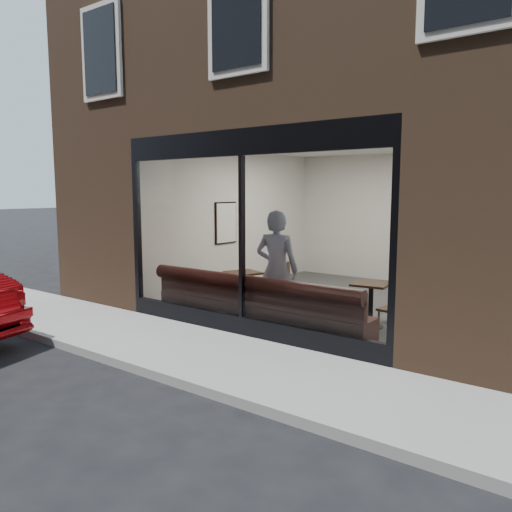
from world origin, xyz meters
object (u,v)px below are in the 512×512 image
Objects in this scene: cafe_table_right at (371,284)px; cafe_chair_right at (394,310)px; person at (277,270)px; cafe_chair_left at (275,299)px; banquette at (257,316)px; cafe_table_left at (243,273)px.

cafe_chair_right is (0.20, 0.51, -0.50)m from cafe_table_right.
person is 4.72× the size of cafe_chair_left.
cafe_table_right is 1.38× the size of cafe_chair_left.
cafe_chair_right is at bearing -147.30° from person.
person is 3.43× the size of cafe_table_right.
banquette is 0.82m from person.
cafe_chair_right is at bearing 68.52° from cafe_table_right.
banquette reaches higher than cafe_chair_left.
cafe_table_left is at bearing 24.84° from cafe_chair_left.
cafe_chair_left is at bearing 21.70° from cafe_chair_right.
banquette is 7.01× the size of cafe_table_left.
cafe_chair_left is 2.19m from cafe_chair_right.
cafe_chair_left is (-0.69, 0.98, -0.74)m from person.
cafe_chair_right is at bearing 18.37° from cafe_table_left.
cafe_table_right is 1.30× the size of cafe_chair_right.
cafe_table_left is 2.44m from cafe_table_right.
cafe_chair_left is at bearing 179.97° from cafe_table_right.
person is at bearing 45.23° from banquette.
cafe_table_right is at bearing 76.64° from cafe_chair_right.
cafe_table_left is (-1.19, 0.62, -0.24)m from person.
person is 3.45× the size of cafe_table_left.
cafe_table_left reaches higher than cafe_chair_right.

